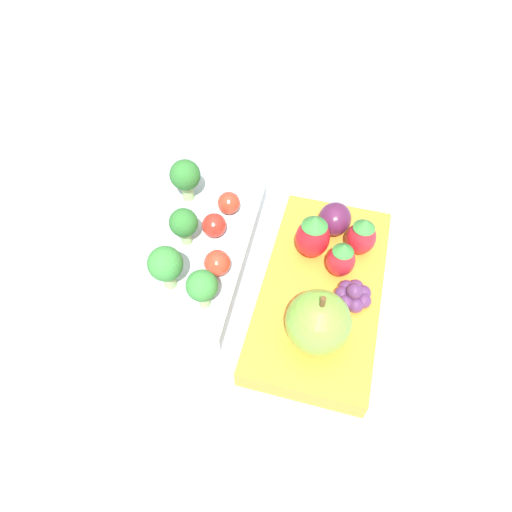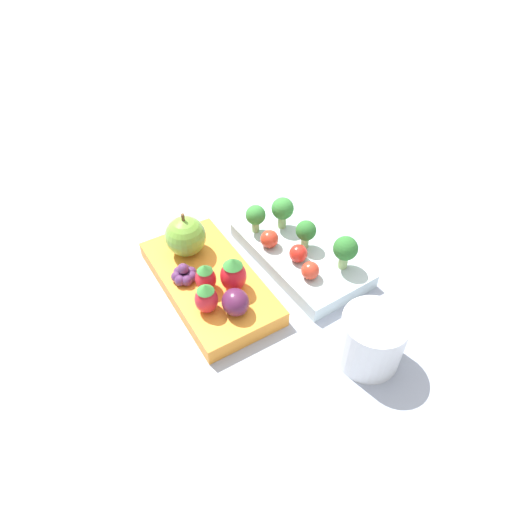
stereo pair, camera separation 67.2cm
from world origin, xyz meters
TOP-DOWN VIEW (x-y plane):
  - ground_plane at (0.00, 0.00)m, footprint 4.00×4.00m
  - bento_box_savoury at (0.01, 0.07)m, footprint 0.22×0.14m
  - bento_box_fruit at (0.01, -0.07)m, footprint 0.23×0.14m
  - broccoli_floret_0 at (-0.05, 0.03)m, footprint 0.03×0.03m
  - broccoli_floret_1 at (0.07, 0.10)m, footprint 0.03×0.03m
  - broccoli_floret_2 at (-0.04, 0.07)m, footprint 0.03×0.03m
  - broccoli_floret_3 at (0.01, 0.08)m, footprint 0.03×0.03m
  - cherry_tomato_0 at (-0.01, 0.03)m, footprint 0.03×0.03m
  - cherry_tomato_1 at (0.03, 0.05)m, footprint 0.03×0.03m
  - cherry_tomato_2 at (0.07, 0.05)m, footprint 0.02×0.02m
  - apple at (-0.05, -0.08)m, footprint 0.06×0.06m
  - strawberry_0 at (0.04, -0.05)m, footprint 0.03×0.03m
  - strawberry_1 at (0.06, -0.09)m, footprint 0.03×0.03m
  - strawberry_2 at (0.03, -0.08)m, footprint 0.03×0.03m
  - plum at (0.08, -0.06)m, footprint 0.04×0.03m
  - grape_cluster at (0.00, -0.10)m, footprint 0.03×0.03m
  - drinking_cup at (0.19, 0.06)m, footprint 0.07×0.07m

SIDE VIEW (x-z plane):
  - ground_plane at x=0.00m, z-range 0.00..0.00m
  - bento_box_savoury at x=0.01m, z-range 0.00..0.02m
  - bento_box_fruit at x=0.01m, z-range 0.00..0.02m
  - grape_cluster at x=0.00m, z-range 0.02..0.05m
  - cherry_tomato_2 at x=0.07m, z-range 0.02..0.05m
  - drinking_cup at x=0.19m, z-range 0.00..0.07m
  - cherry_tomato_1 at x=0.03m, z-range 0.02..0.05m
  - cherry_tomato_0 at x=-0.01m, z-range 0.02..0.05m
  - plum at x=0.08m, z-range 0.02..0.06m
  - strawberry_2 at x=0.03m, z-range 0.02..0.07m
  - strawberry_1 at x=0.06m, z-range 0.02..0.07m
  - strawberry_0 at x=0.04m, z-range 0.02..0.08m
  - broccoli_floret_3 at x=0.01m, z-range 0.03..0.07m
  - broccoli_floret_0 at x=-0.05m, z-range 0.03..0.07m
  - apple at x=-0.05m, z-range 0.02..0.09m
  - broccoli_floret_2 at x=-0.04m, z-range 0.03..0.08m
  - broccoli_floret_1 at x=0.07m, z-range 0.03..0.08m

